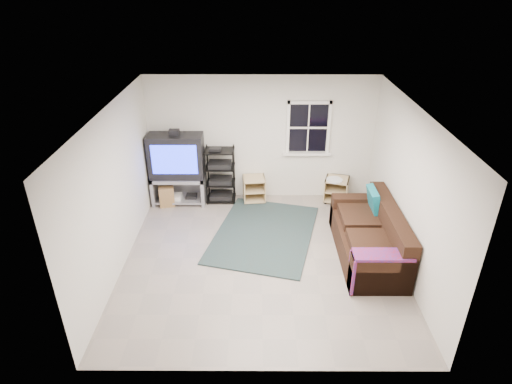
{
  "coord_description": "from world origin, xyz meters",
  "views": [
    {
      "loc": [
        -0.07,
        -5.93,
        4.4
      ],
      "look_at": [
        -0.1,
        0.4,
        1.07
      ],
      "focal_mm": 30.0,
      "sensor_mm": 36.0,
      "label": 1
    }
  ],
  "objects_px": {
    "tv_unit": "(177,163)",
    "side_table_left": "(254,188)",
    "av_rack": "(221,178)",
    "sofa": "(370,238)",
    "side_table_right": "(336,188)"
  },
  "relations": [
    {
      "from": "tv_unit",
      "to": "side_table_left",
      "type": "relative_size",
      "value": 3.02
    },
    {
      "from": "sofa",
      "to": "tv_unit",
      "type": "bearing_deg",
      "value": 151.84
    },
    {
      "from": "side_table_left",
      "to": "side_table_right",
      "type": "xyz_separation_m",
      "value": [
        1.74,
        -0.02,
        0.02
      ]
    },
    {
      "from": "side_table_right",
      "to": "sofa",
      "type": "bearing_deg",
      "value": -82.71
    },
    {
      "from": "tv_unit",
      "to": "side_table_left",
      "type": "distance_m",
      "value": 1.67
    },
    {
      "from": "tv_unit",
      "to": "sofa",
      "type": "height_order",
      "value": "tv_unit"
    },
    {
      "from": "sofa",
      "to": "av_rack",
      "type": "bearing_deg",
      "value": 143.88
    },
    {
      "from": "sofa",
      "to": "side_table_right",
      "type": "bearing_deg",
      "value": 97.29
    },
    {
      "from": "side_table_right",
      "to": "sofa",
      "type": "xyz_separation_m",
      "value": [
        0.25,
        -1.96,
        0.04
      ]
    },
    {
      "from": "av_rack",
      "to": "tv_unit",
      "type": "bearing_deg",
      "value": -176.2
    },
    {
      "from": "tv_unit",
      "to": "side_table_right",
      "type": "height_order",
      "value": "tv_unit"
    },
    {
      "from": "tv_unit",
      "to": "side_table_left",
      "type": "xyz_separation_m",
      "value": [
        1.56,
        0.08,
        -0.6
      ]
    },
    {
      "from": "av_rack",
      "to": "sofa",
      "type": "distance_m",
      "value": 3.32
    },
    {
      "from": "side_table_right",
      "to": "av_rack",
      "type": "bearing_deg",
      "value": -179.9
    },
    {
      "from": "tv_unit",
      "to": "side_table_right",
      "type": "xyz_separation_m",
      "value": [
        3.3,
        0.06,
        -0.58
      ]
    }
  ]
}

